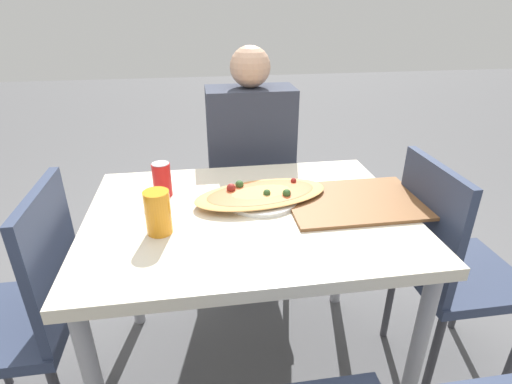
{
  "coord_description": "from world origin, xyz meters",
  "views": [
    {
      "loc": [
        -0.16,
        -1.18,
        1.4
      ],
      "look_at": [
        0.03,
        0.02,
        0.81
      ],
      "focal_mm": 28.0,
      "sensor_mm": 36.0,
      "label": 1
    }
  ],
  "objects_px": {
    "chair_far_seated": "(248,182)",
    "chair_side_right": "(447,262)",
    "drink_glass": "(158,212)",
    "dining_table": "(249,232)",
    "pizza_main": "(261,195)",
    "chair_side_left": "(26,307)",
    "person_seated": "(251,155)",
    "soda_can": "(162,179)"
  },
  "relations": [
    {
      "from": "chair_far_seated",
      "to": "chair_side_right",
      "type": "distance_m",
      "value": 1.04
    },
    {
      "from": "chair_far_seated",
      "to": "drink_glass",
      "type": "xyz_separation_m",
      "value": [
        -0.38,
        -0.83,
        0.3
      ]
    },
    {
      "from": "dining_table",
      "to": "chair_side_right",
      "type": "bearing_deg",
      "value": -6.42
    },
    {
      "from": "chair_side_right",
      "to": "pizza_main",
      "type": "distance_m",
      "value": 0.74
    },
    {
      "from": "dining_table",
      "to": "drink_glass",
      "type": "xyz_separation_m",
      "value": [
        -0.29,
        -0.09,
        0.15
      ]
    },
    {
      "from": "chair_side_left",
      "to": "person_seated",
      "type": "height_order",
      "value": "person_seated"
    },
    {
      "from": "chair_far_seated",
      "to": "chair_side_right",
      "type": "height_order",
      "value": "same"
    },
    {
      "from": "chair_side_left",
      "to": "pizza_main",
      "type": "xyz_separation_m",
      "value": [
        0.79,
        0.18,
        0.25
      ]
    },
    {
      "from": "pizza_main",
      "to": "drink_glass",
      "type": "xyz_separation_m",
      "value": [
        -0.34,
        -0.17,
        0.05
      ]
    },
    {
      "from": "chair_side_left",
      "to": "pizza_main",
      "type": "height_order",
      "value": "chair_side_left"
    },
    {
      "from": "chair_far_seated",
      "to": "person_seated",
      "type": "bearing_deg",
      "value": 90.0
    },
    {
      "from": "chair_side_left",
      "to": "pizza_main",
      "type": "relative_size",
      "value": 1.78
    },
    {
      "from": "dining_table",
      "to": "soda_can",
      "type": "distance_m",
      "value": 0.37
    },
    {
      "from": "person_seated",
      "to": "soda_can",
      "type": "bearing_deg",
      "value": 49.22
    },
    {
      "from": "chair_far_seated",
      "to": "pizza_main",
      "type": "xyz_separation_m",
      "value": [
        -0.04,
        -0.66,
        0.25
      ]
    },
    {
      "from": "chair_side_left",
      "to": "person_seated",
      "type": "bearing_deg",
      "value": -48.88
    },
    {
      "from": "chair_far_seated",
      "to": "soda_can",
      "type": "relative_size",
      "value": 7.31
    },
    {
      "from": "drink_glass",
      "to": "chair_side_left",
      "type": "bearing_deg",
      "value": -178.93
    },
    {
      "from": "chair_side_left",
      "to": "chair_side_right",
      "type": "relative_size",
      "value": 1.0
    },
    {
      "from": "chair_far_seated",
      "to": "chair_side_right",
      "type": "relative_size",
      "value": 1.0
    },
    {
      "from": "chair_side_left",
      "to": "drink_glass",
      "type": "relative_size",
      "value": 6.59
    },
    {
      "from": "dining_table",
      "to": "chair_side_left",
      "type": "height_order",
      "value": "chair_side_left"
    },
    {
      "from": "chair_side_right",
      "to": "person_seated",
      "type": "xyz_separation_m",
      "value": [
        -0.64,
        0.7,
        0.2
      ]
    },
    {
      "from": "chair_side_right",
      "to": "chair_side_left",
      "type": "bearing_deg",
      "value": -89.36
    },
    {
      "from": "dining_table",
      "to": "chair_far_seated",
      "type": "bearing_deg",
      "value": 82.66
    },
    {
      "from": "chair_side_right",
      "to": "soda_can",
      "type": "distance_m",
      "value": 1.1
    },
    {
      "from": "chair_far_seated",
      "to": "drink_glass",
      "type": "distance_m",
      "value": 0.96
    },
    {
      "from": "chair_far_seated",
      "to": "soda_can",
      "type": "distance_m",
      "value": 0.74
    },
    {
      "from": "chair_side_left",
      "to": "pizza_main",
      "type": "bearing_deg",
      "value": -77.24
    },
    {
      "from": "dining_table",
      "to": "chair_side_right",
      "type": "xyz_separation_m",
      "value": [
        0.73,
        -0.08,
        -0.15
      ]
    },
    {
      "from": "dining_table",
      "to": "pizza_main",
      "type": "distance_m",
      "value": 0.14
    },
    {
      "from": "chair_side_right",
      "to": "soda_can",
      "type": "height_order",
      "value": "chair_side_right"
    },
    {
      "from": "chair_side_left",
      "to": "chair_side_right",
      "type": "bearing_deg",
      "value": -89.36
    },
    {
      "from": "dining_table",
      "to": "chair_side_left",
      "type": "relative_size",
      "value": 1.19
    },
    {
      "from": "chair_side_left",
      "to": "dining_table",
      "type": "bearing_deg",
      "value": -82.32
    },
    {
      "from": "pizza_main",
      "to": "drink_glass",
      "type": "relative_size",
      "value": 3.71
    },
    {
      "from": "dining_table",
      "to": "soda_can",
      "type": "relative_size",
      "value": 8.68
    },
    {
      "from": "pizza_main",
      "to": "dining_table",
      "type": "bearing_deg",
      "value": -124.54
    },
    {
      "from": "chair_far_seated",
      "to": "chair_side_right",
      "type": "xyz_separation_m",
      "value": [
        0.64,
        -0.82,
        0.0
      ]
    },
    {
      "from": "chair_side_right",
      "to": "pizza_main",
      "type": "height_order",
      "value": "chair_side_right"
    },
    {
      "from": "chair_side_right",
      "to": "person_seated",
      "type": "relative_size",
      "value": 0.75
    },
    {
      "from": "chair_side_left",
      "to": "soda_can",
      "type": "relative_size",
      "value": 7.31
    }
  ]
}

